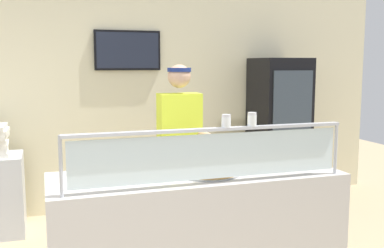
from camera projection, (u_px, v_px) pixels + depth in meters
The scene contains 9 objects.
shop_rear_unit at pixel (135, 98), 5.51m from camera, with size 6.57×0.13×2.70m.
serving_counter at pixel (196, 234), 3.45m from camera, with size 2.17×0.77×0.95m, color #BCB7B2.
sneeze_guard at pixel (212, 148), 3.05m from camera, with size 1.99×0.06×0.39m.
pizza_tray at pixel (207, 171), 3.38m from camera, with size 0.49×0.49×0.04m.
pizza_server at pixel (211, 169), 3.36m from camera, with size 0.07×0.28×0.01m, color #ADAFB7.
parmesan_shaker at pixel (226, 122), 3.06m from camera, with size 0.06×0.06×0.09m.
pepper_flake_shaker at pixel (252, 120), 3.12m from camera, with size 0.06×0.06×0.10m.
worker_figure at pixel (180, 147), 4.15m from camera, with size 0.41×0.50×1.76m.
drink_fridge at pixel (279, 132), 5.69m from camera, with size 0.62×0.65×1.84m.
Camera 1 is at (0.01, -2.75, 1.77)m, focal length 42.33 mm.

